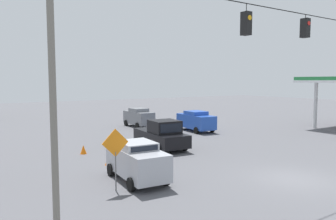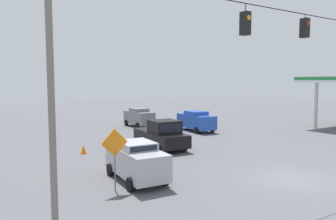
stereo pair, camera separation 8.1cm
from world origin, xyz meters
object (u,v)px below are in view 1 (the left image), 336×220
at_px(traffic_cone_second, 109,160).
at_px(pickup_truck_black_withflow_mid, 161,135).
at_px(sedan_blue_oncoming_far, 196,121).
at_px(sedan_silver_parked_shoulder, 137,160).
at_px(sedan_grey_oncoming_deep, 139,117).
at_px(overhead_signal_span, 304,70).
at_px(traffic_cone_third, 83,150).
at_px(traffic_cone_nearest, 132,174).
at_px(work_zone_sign, 115,148).

bearing_deg(traffic_cone_second, pickup_truck_black_withflow_mid, -155.30).
xyz_separation_m(sedan_blue_oncoming_far, sedan_silver_parked_shoulder, (12.51, 11.06, -0.01)).
distance_m(pickup_truck_black_withflow_mid, traffic_cone_second, 5.78).
bearing_deg(sedan_blue_oncoming_far, sedan_grey_oncoming_deep, -61.20).
bearing_deg(sedan_grey_oncoming_deep, overhead_signal_span, 83.11).
distance_m(pickup_truck_black_withflow_mid, sedan_grey_oncoming_deep, 11.69).
xyz_separation_m(overhead_signal_span, sedan_silver_parked_shoulder, (6.69, -4.57, -4.46)).
distance_m(sedan_silver_parked_shoulder, sedan_grey_oncoming_deep, 19.30).
distance_m(overhead_signal_span, sedan_grey_oncoming_deep, 22.09).
bearing_deg(traffic_cone_third, traffic_cone_nearest, 90.38).
bearing_deg(traffic_cone_second, sedan_blue_oncoming_far, -148.99).
bearing_deg(sedan_silver_parked_shoulder, traffic_cone_second, -90.39).
distance_m(traffic_cone_nearest, work_zone_sign, 2.45).
distance_m(pickup_truck_black_withflow_mid, traffic_cone_third, 5.65).
relative_size(overhead_signal_span, traffic_cone_nearest, 39.50).
relative_size(sedan_grey_oncoming_deep, work_zone_sign, 1.44).
bearing_deg(sedan_grey_oncoming_deep, traffic_cone_second, 55.27).
relative_size(sedan_blue_oncoming_far, pickup_truck_black_withflow_mid, 0.85).
distance_m(overhead_signal_span, pickup_truck_black_withflow_mid, 11.54).
height_order(sedan_grey_oncoming_deep, traffic_cone_third, sedan_grey_oncoming_deep).
height_order(traffic_cone_nearest, work_zone_sign, work_zone_sign).
bearing_deg(overhead_signal_span, traffic_cone_third, -59.74).
xyz_separation_m(sedan_grey_oncoming_deep, traffic_cone_third, (9.50, 9.65, -0.74)).
relative_size(traffic_cone_third, work_zone_sign, 0.21).
xyz_separation_m(pickup_truck_black_withflow_mid, traffic_cone_second, (5.22, 2.40, -0.68)).
bearing_deg(pickup_truck_black_withflow_mid, traffic_cone_third, -13.54).
distance_m(sedan_silver_parked_shoulder, work_zone_sign, 2.03).
xyz_separation_m(sedan_blue_oncoming_far, traffic_cone_third, (12.72, 3.79, -0.73)).
relative_size(overhead_signal_span, sedan_silver_parked_shoulder, 5.38).
distance_m(sedan_grey_oncoming_deep, traffic_cone_nearest, 19.19).
bearing_deg(traffic_cone_third, traffic_cone_second, 93.70).
relative_size(sedan_silver_parked_shoulder, traffic_cone_second, 7.34).
xyz_separation_m(sedan_silver_parked_shoulder, traffic_cone_second, (-0.02, -3.55, -0.72)).
height_order(sedan_grey_oncoming_deep, work_zone_sign, work_zone_sign).
bearing_deg(sedan_blue_oncoming_far, work_zone_sign, 40.40).
height_order(pickup_truck_black_withflow_mid, traffic_cone_nearest, pickup_truck_black_withflow_mid).
height_order(pickup_truck_black_withflow_mid, sedan_grey_oncoming_deep, pickup_truck_black_withflow_mid).
relative_size(pickup_truck_black_withflow_mid, traffic_cone_second, 9.09).
bearing_deg(pickup_truck_black_withflow_mid, sedan_grey_oncoming_deep, -110.25).
bearing_deg(sedan_blue_oncoming_far, traffic_cone_third, 16.58).
relative_size(overhead_signal_span, pickup_truck_black_withflow_mid, 4.35).
relative_size(sedan_silver_parked_shoulder, traffic_cone_third, 7.34).
bearing_deg(overhead_signal_span, sedan_silver_parked_shoulder, -34.34).
distance_m(sedan_blue_oncoming_far, pickup_truck_black_withflow_mid, 8.88).
distance_m(overhead_signal_span, sedan_blue_oncoming_far, 17.26).
bearing_deg(sedan_grey_oncoming_deep, work_zone_sign, 58.71).
bearing_deg(traffic_cone_third, sedan_blue_oncoming_far, -163.42).
relative_size(overhead_signal_span, work_zone_sign, 8.36).
height_order(overhead_signal_span, traffic_cone_nearest, overhead_signal_span).
distance_m(sedan_silver_parked_shoulder, traffic_cone_third, 7.31).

